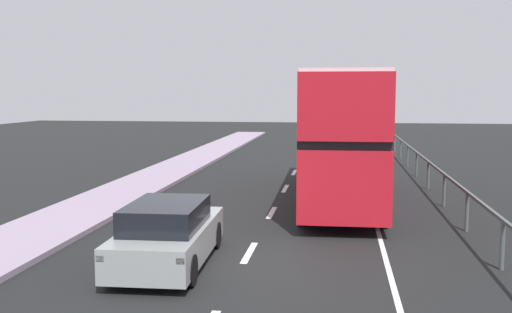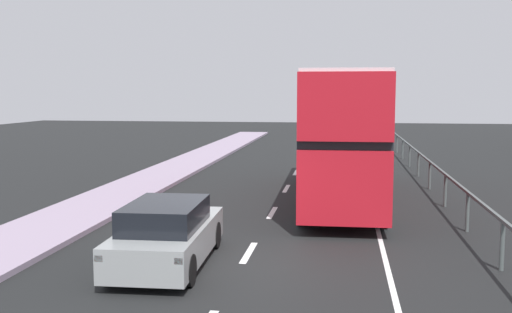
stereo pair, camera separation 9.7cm
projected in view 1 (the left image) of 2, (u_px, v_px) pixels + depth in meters
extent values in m
cube|color=black|center=(244.00, 265.00, 12.99)|extent=(74.57, 120.00, 0.10)
cube|color=gray|center=(1.00, 250.00, 13.80)|extent=(2.56, 80.00, 0.14)
cube|color=silver|center=(249.00, 253.00, 13.80)|extent=(0.16, 1.82, 0.01)
cube|color=silver|center=(272.00, 213.00, 18.36)|extent=(0.16, 1.82, 0.01)
cube|color=silver|center=(285.00, 188.00, 22.92)|extent=(0.16, 1.82, 0.01)
cube|color=silver|center=(294.00, 172.00, 27.49)|extent=(0.16, 1.82, 0.01)
cube|color=silver|center=(301.00, 161.00, 32.05)|extent=(0.16, 1.82, 0.01)
cube|color=silver|center=(305.00, 152.00, 36.62)|extent=(0.16, 1.82, 0.01)
cube|color=silver|center=(309.00, 146.00, 41.18)|extent=(0.16, 1.82, 0.01)
cube|color=silver|center=(368.00, 195.00, 21.40)|extent=(0.12, 46.00, 0.01)
cube|color=#49504F|center=(436.00, 168.00, 20.94)|extent=(0.08, 42.00, 0.08)
cylinder|color=#49504F|center=(503.00, 246.00, 12.39)|extent=(0.10, 0.10, 1.07)
cylinder|color=#49504F|center=(467.00, 212.00, 15.84)|extent=(0.10, 0.10, 1.07)
cylinder|color=#49504F|center=(444.00, 191.00, 19.28)|extent=(0.10, 0.10, 1.07)
cylinder|color=#49504F|center=(428.00, 176.00, 22.72)|extent=(0.10, 0.10, 1.07)
cylinder|color=#49504F|center=(417.00, 165.00, 26.17)|extent=(0.10, 0.10, 1.07)
cylinder|color=#49504F|center=(408.00, 156.00, 29.61)|extent=(0.10, 0.10, 1.07)
cylinder|color=#49504F|center=(401.00, 149.00, 33.06)|extent=(0.10, 0.10, 1.07)
cylinder|color=#49504F|center=(395.00, 144.00, 36.50)|extent=(0.10, 0.10, 1.07)
cylinder|color=#49504F|center=(390.00, 139.00, 39.94)|extent=(0.10, 0.10, 1.07)
cube|color=#B41420|center=(340.00, 162.00, 20.44)|extent=(2.65, 11.41, 1.95)
cube|color=black|center=(340.00, 131.00, 20.32)|extent=(2.66, 10.96, 0.24)
cube|color=#B41420|center=(341.00, 103.00, 20.21)|extent=(2.65, 11.41, 1.76)
cube|color=silver|center=(341.00, 76.00, 20.11)|extent=(2.60, 11.18, 0.10)
cube|color=black|center=(337.00, 145.00, 26.02)|extent=(2.20, 0.08, 1.36)
cube|color=yellow|center=(338.00, 90.00, 25.75)|extent=(1.46, 0.07, 0.28)
cylinder|color=black|center=(311.00, 169.00, 24.89)|extent=(0.30, 1.01, 1.00)
cylinder|color=black|center=(364.00, 170.00, 24.62)|extent=(0.30, 1.01, 1.00)
cylinder|color=black|center=(303.00, 208.00, 16.64)|extent=(0.30, 1.01, 1.00)
cylinder|color=black|center=(382.00, 209.00, 16.37)|extent=(0.30, 1.01, 1.00)
cube|color=gray|center=(169.00, 240.00, 12.83)|extent=(1.87, 4.29, 0.70)
cube|color=black|center=(166.00, 215.00, 12.56)|extent=(1.60, 2.38, 0.54)
cube|color=red|center=(100.00, 259.00, 10.83)|extent=(0.16, 0.07, 0.12)
cube|color=red|center=(181.00, 261.00, 10.67)|extent=(0.16, 0.07, 0.12)
cylinder|color=black|center=(153.00, 233.00, 14.34)|extent=(0.22, 0.65, 0.64)
cylinder|color=black|center=(215.00, 235.00, 14.18)|extent=(0.22, 0.65, 0.64)
cylinder|color=black|center=(112.00, 268.00, 11.54)|extent=(0.22, 0.65, 0.64)
cylinder|color=black|center=(190.00, 270.00, 11.37)|extent=(0.22, 0.65, 0.64)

